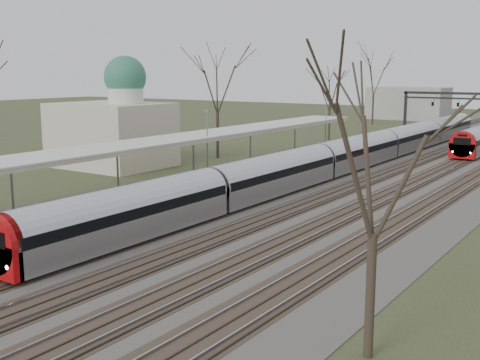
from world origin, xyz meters
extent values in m
cube|color=#474442|center=(0.00, 55.00, 0.05)|extent=(24.00, 160.00, 0.10)
cube|color=#4C3828|center=(-6.00, 55.00, 0.09)|extent=(2.60, 160.00, 0.06)
cube|color=gray|center=(-6.72, 55.00, 0.16)|extent=(0.07, 160.00, 0.12)
cube|color=gray|center=(-5.28, 55.00, 0.16)|extent=(0.07, 160.00, 0.12)
cube|color=#4C3828|center=(-2.50, 55.00, 0.09)|extent=(2.60, 160.00, 0.06)
cube|color=gray|center=(-3.22, 55.00, 0.16)|extent=(0.07, 160.00, 0.12)
cube|color=gray|center=(-1.78, 55.00, 0.16)|extent=(0.07, 160.00, 0.12)
cube|color=#4C3828|center=(1.00, 55.00, 0.09)|extent=(2.60, 160.00, 0.06)
cube|color=gray|center=(0.28, 55.00, 0.16)|extent=(0.07, 160.00, 0.12)
cube|color=gray|center=(1.72, 55.00, 0.16)|extent=(0.07, 160.00, 0.12)
cube|color=#4C3828|center=(4.50, 55.00, 0.09)|extent=(2.60, 160.00, 0.06)
cube|color=gray|center=(3.78, 55.00, 0.16)|extent=(0.07, 160.00, 0.12)
cube|color=gray|center=(5.22, 55.00, 0.16)|extent=(0.07, 160.00, 0.12)
cube|color=gray|center=(7.28, 55.00, 0.16)|extent=(0.07, 160.00, 0.12)
cube|color=#9E9B93|center=(-9.05, 37.50, 0.50)|extent=(3.50, 69.00, 1.00)
cylinder|color=slate|center=(-9.05, 18.00, 2.50)|extent=(0.14, 0.14, 3.00)
cylinder|color=slate|center=(-9.05, 26.00, 2.50)|extent=(0.14, 0.14, 3.00)
cylinder|color=slate|center=(-9.05, 34.00, 2.50)|extent=(0.14, 0.14, 3.00)
cylinder|color=slate|center=(-9.05, 42.00, 2.50)|extent=(0.14, 0.14, 3.00)
cylinder|color=slate|center=(-9.05, 50.00, 2.50)|extent=(0.14, 0.14, 3.00)
cube|color=silver|center=(-9.05, 33.00, 4.05)|extent=(4.10, 50.00, 0.12)
cube|color=#C1B895|center=(-9.05, 33.00, 3.88)|extent=(4.10, 50.00, 0.25)
cube|color=beige|center=(-22.00, 38.00, 3.00)|extent=(10.00, 8.00, 6.00)
cylinder|color=silver|center=(-20.00, 38.00, 7.20)|extent=(3.20, 3.20, 2.50)
sphere|color=#2A6A55|center=(-20.00, 38.00, 8.40)|extent=(3.80, 3.80, 3.80)
cube|color=black|center=(-10.00, 85.00, 3.00)|extent=(0.35, 0.35, 6.00)
cube|color=black|center=(0.25, 85.00, 5.90)|extent=(21.00, 0.35, 0.35)
cube|color=black|center=(0.25, 85.00, 5.20)|extent=(21.00, 0.25, 0.25)
cube|color=black|center=(-6.00, 84.80, 4.50)|extent=(0.32, 0.22, 0.85)
sphere|color=#0CFF19|center=(-6.00, 84.66, 4.75)|extent=(0.16, 0.16, 0.16)
cube|color=black|center=(-2.50, 84.80, 4.50)|extent=(0.32, 0.22, 0.85)
sphere|color=#0CFF19|center=(-2.50, 84.66, 4.75)|extent=(0.16, 0.16, 0.16)
cylinder|color=#2D231C|center=(-17.00, 48.00, 2.48)|extent=(0.30, 0.30, 4.95)
cylinder|color=#2D231C|center=(13.00, 15.00, 2.02)|extent=(0.30, 0.30, 4.05)
cube|color=#A6A8B0|center=(-2.50, 50.03, 1.10)|extent=(2.55, 75.00, 1.60)
cylinder|color=#A6A8B0|center=(-2.50, 50.03, 1.75)|extent=(2.60, 74.70, 2.60)
cube|color=black|center=(-2.50, 50.03, 1.85)|extent=(2.62, 74.40, 0.55)
cube|color=#BB0A0D|center=(-2.50, 12.63, 1.05)|extent=(2.55, 0.50, 1.50)
sphere|color=white|center=(-1.65, 12.43, 0.95)|extent=(0.22, 0.22, 0.22)
cube|color=black|center=(-2.50, 50.03, 0.17)|extent=(1.80, 74.00, 0.35)
cube|color=#BB0A0D|center=(4.50, 59.98, 1.05)|extent=(2.55, 0.50, 1.50)
cylinder|color=#BB0A0D|center=(4.50, 60.03, 1.75)|extent=(2.60, 0.60, 2.60)
cube|color=black|center=(4.50, 59.76, 2.05)|extent=(1.70, 0.12, 0.70)
sphere|color=white|center=(3.65, 59.78, 0.95)|extent=(0.22, 0.22, 0.22)
sphere|color=white|center=(5.35, 59.78, 0.95)|extent=(0.22, 0.22, 0.22)
camera|label=1|loc=(19.53, -1.80, 8.87)|focal=45.00mm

